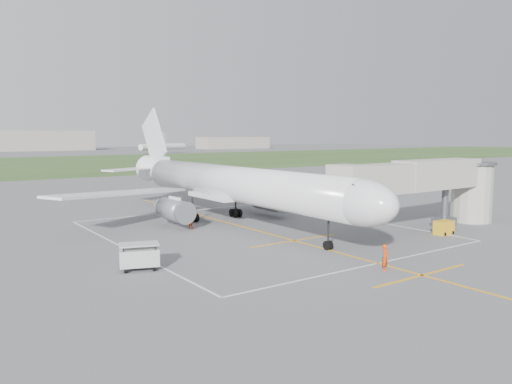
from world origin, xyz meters
TOP-DOWN VIEW (x-y plane):
  - ground at (0.00, 0.00)m, footprint 700.00×700.00m
  - grass_strip at (0.00, 130.00)m, footprint 700.00×120.00m
  - apron_markings at (0.00, -5.82)m, footprint 28.20×60.00m
  - airliner at (-0.00, 0.75)m, footprint 38.93×46.75m
  - jet_bridge at (15.72, -13.50)m, footprint 23.40×5.00m
  - gpu_unit at (13.89, -16.26)m, footprint 1.86×1.33m
  - baggage_cart at (-15.63, -11.22)m, footprint 3.20×2.50m
  - ramp_worker_nose at (-1.15, -21.68)m, footprint 0.83×0.71m
  - ramp_worker_wing at (-5.03, 0.90)m, footprint 0.92×0.98m

SIDE VIEW (x-z plane):
  - ground at x=0.00m, z-range 0.00..0.00m
  - apron_markings at x=0.00m, z-range 0.00..0.01m
  - grass_strip at x=0.00m, z-range 0.00..0.02m
  - gpu_unit at x=13.89m, z-range -0.01..1.37m
  - ramp_worker_wing at x=-5.03m, z-range 0.00..1.60m
  - ramp_worker_nose at x=-1.15m, z-range 0.00..1.93m
  - baggage_cart at x=-15.63m, z-range 0.02..1.97m
  - airliner at x=0.00m, z-range -2.37..11.15m
  - jet_bridge at x=15.72m, z-range 1.14..8.34m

